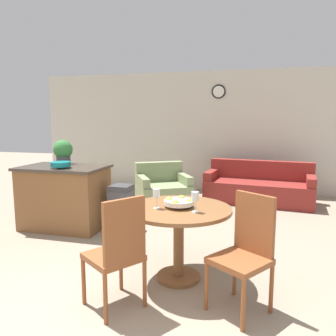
{
  "coord_description": "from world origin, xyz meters",
  "views": [
    {
      "loc": [
        1.08,
        -1.92,
        1.62
      ],
      "look_at": [
        -0.06,
        2.45,
        0.95
      ],
      "focal_mm": 35.0,
      "sensor_mm": 36.0,
      "label": 1
    }
  ],
  "objects_px": {
    "dining_chair_near_right": "(246,248)",
    "fruit_bowl": "(179,202)",
    "couch": "(259,188)",
    "wine_glass_left": "(156,194)",
    "dining_chair_near_left": "(118,249)",
    "wine_glass_right": "(195,197)",
    "dining_table": "(179,224)",
    "teal_bowl": "(61,164)",
    "kitchen_island": "(65,197)",
    "trash_bin": "(122,208)",
    "potted_plant": "(63,151)",
    "armchair": "(163,190)"
  },
  "relations": [
    {
      "from": "dining_chair_near_left",
      "to": "couch",
      "type": "distance_m",
      "value": 4.34
    },
    {
      "from": "wine_glass_left",
      "to": "wine_glass_right",
      "type": "bearing_deg",
      "value": -5.05
    },
    {
      "from": "wine_glass_left",
      "to": "kitchen_island",
      "type": "height_order",
      "value": "wine_glass_left"
    },
    {
      "from": "dining_chair_near_left",
      "to": "wine_glass_left",
      "type": "relative_size",
      "value": 5.05
    },
    {
      "from": "trash_bin",
      "to": "armchair",
      "type": "relative_size",
      "value": 0.53
    },
    {
      "from": "kitchen_island",
      "to": "trash_bin",
      "type": "bearing_deg",
      "value": 6.66
    },
    {
      "from": "dining_table",
      "to": "armchair",
      "type": "xyz_separation_m",
      "value": [
        -0.98,
        2.9,
        -0.31
      ]
    },
    {
      "from": "dining_chair_near_right",
      "to": "wine_glass_right",
      "type": "relative_size",
      "value": 5.05
    },
    {
      "from": "wine_glass_right",
      "to": "teal_bowl",
      "type": "distance_m",
      "value": 2.41
    },
    {
      "from": "trash_bin",
      "to": "armchair",
      "type": "bearing_deg",
      "value": 83.88
    },
    {
      "from": "dining_table",
      "to": "wine_glass_left",
      "type": "xyz_separation_m",
      "value": [
        -0.2,
        -0.09,
        0.32
      ]
    },
    {
      "from": "dining_table",
      "to": "couch",
      "type": "distance_m",
      "value": 3.61
    },
    {
      "from": "armchair",
      "to": "trash_bin",
      "type": "bearing_deg",
      "value": -126.1
    },
    {
      "from": "dining_chair_near_right",
      "to": "teal_bowl",
      "type": "height_order",
      "value": "teal_bowl"
    },
    {
      "from": "wine_glass_right",
      "to": "couch",
      "type": "distance_m",
      "value": 3.73
    },
    {
      "from": "couch",
      "to": "fruit_bowl",
      "type": "bearing_deg",
      "value": -96.83
    },
    {
      "from": "wine_glass_right",
      "to": "potted_plant",
      "type": "height_order",
      "value": "potted_plant"
    },
    {
      "from": "fruit_bowl",
      "to": "couch",
      "type": "bearing_deg",
      "value": 76.65
    },
    {
      "from": "trash_bin",
      "to": "armchair",
      "type": "height_order",
      "value": "armchair"
    },
    {
      "from": "dining_chair_near_right",
      "to": "trash_bin",
      "type": "distance_m",
      "value": 2.46
    },
    {
      "from": "dining_chair_near_left",
      "to": "dining_chair_near_right",
      "type": "distance_m",
      "value": 1.08
    },
    {
      "from": "dining_table",
      "to": "potted_plant",
      "type": "distance_m",
      "value": 2.63
    },
    {
      "from": "dining_chair_near_right",
      "to": "fruit_bowl",
      "type": "relative_size",
      "value": 3.35
    },
    {
      "from": "wine_glass_left",
      "to": "teal_bowl",
      "type": "xyz_separation_m",
      "value": [
        -1.75,
        1.08,
        0.09
      ]
    },
    {
      "from": "fruit_bowl",
      "to": "kitchen_island",
      "type": "xyz_separation_m",
      "value": [
        -2.03,
        1.16,
        -0.34
      ]
    },
    {
      "from": "kitchen_island",
      "to": "teal_bowl",
      "type": "xyz_separation_m",
      "value": [
        0.07,
        -0.18,
        0.52
      ]
    },
    {
      "from": "wine_glass_right",
      "to": "dining_chair_near_left",
      "type": "bearing_deg",
      "value": -135.79
    },
    {
      "from": "wine_glass_left",
      "to": "wine_glass_right",
      "type": "xyz_separation_m",
      "value": [
        0.39,
        -0.03,
        0.0
      ]
    },
    {
      "from": "wine_glass_left",
      "to": "couch",
      "type": "bearing_deg",
      "value": 73.94
    },
    {
      "from": "fruit_bowl",
      "to": "potted_plant",
      "type": "bearing_deg",
      "value": 147.2
    },
    {
      "from": "dining_chair_near_right",
      "to": "trash_bin",
      "type": "relative_size",
      "value": 1.48
    },
    {
      "from": "wine_glass_right",
      "to": "kitchen_island",
      "type": "relative_size",
      "value": 0.16
    },
    {
      "from": "dining_table",
      "to": "teal_bowl",
      "type": "bearing_deg",
      "value": 153.18
    },
    {
      "from": "kitchen_island",
      "to": "trash_bin",
      "type": "height_order",
      "value": "kitchen_island"
    },
    {
      "from": "armchair",
      "to": "wine_glass_left",
      "type": "bearing_deg",
      "value": -105.5
    },
    {
      "from": "trash_bin",
      "to": "couch",
      "type": "xyz_separation_m",
      "value": [
        1.98,
        2.23,
        -0.06
      ]
    },
    {
      "from": "wine_glass_left",
      "to": "armchair",
      "type": "relative_size",
      "value": 0.16
    },
    {
      "from": "wine_glass_left",
      "to": "dining_chair_near_left",
      "type": "bearing_deg",
      "value": -106.26
    },
    {
      "from": "potted_plant",
      "to": "couch",
      "type": "distance_m",
      "value": 3.76
    },
    {
      "from": "trash_bin",
      "to": "fruit_bowl",
      "type": "bearing_deg",
      "value": -47.75
    },
    {
      "from": "fruit_bowl",
      "to": "trash_bin",
      "type": "height_order",
      "value": "fruit_bowl"
    },
    {
      "from": "dining_table",
      "to": "potted_plant",
      "type": "xyz_separation_m",
      "value": [
        -2.16,
        1.4,
        0.55
      ]
    },
    {
      "from": "teal_bowl",
      "to": "armchair",
      "type": "bearing_deg",
      "value": 62.87
    },
    {
      "from": "wine_glass_left",
      "to": "teal_bowl",
      "type": "distance_m",
      "value": 2.06
    },
    {
      "from": "dining_chair_near_left",
      "to": "kitchen_island",
      "type": "distance_m",
      "value": 2.47
    },
    {
      "from": "kitchen_island",
      "to": "dining_chair_near_right",
      "type": "bearing_deg",
      "value": -29.68
    },
    {
      "from": "wine_glass_left",
      "to": "wine_glass_right",
      "type": "distance_m",
      "value": 0.39
    },
    {
      "from": "dining_chair_near_left",
      "to": "dining_chair_near_right",
      "type": "height_order",
      "value": "same"
    },
    {
      "from": "fruit_bowl",
      "to": "teal_bowl",
      "type": "xyz_separation_m",
      "value": [
        -1.95,
        0.99,
        0.19
      ]
    },
    {
      "from": "couch",
      "to": "dining_chair_near_left",
      "type": "bearing_deg",
      "value": -99.57
    }
  ]
}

